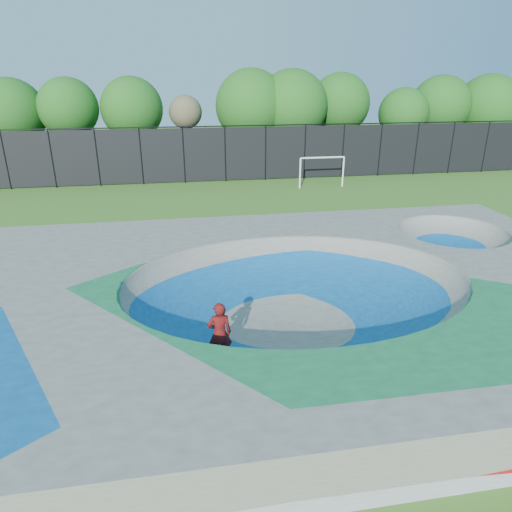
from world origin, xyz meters
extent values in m
plane|color=#38641C|center=(0.00, 0.00, 0.00)|extent=(120.00, 120.00, 0.00)
cube|color=gray|center=(0.00, 0.00, 0.75)|extent=(22.00, 14.00, 1.50)
imported|color=#AB120D|center=(-2.64, -1.98, 0.92)|extent=(0.71, 0.50, 1.85)
cube|color=black|center=(-2.64, -1.98, 0.03)|extent=(0.79, 0.28, 0.05)
cylinder|color=white|center=(4.87, 17.95, 1.04)|extent=(0.12, 0.12, 2.08)
cylinder|color=white|center=(8.00, 17.95, 1.04)|extent=(0.12, 0.12, 2.08)
cylinder|color=white|center=(6.43, 17.95, 2.08)|extent=(3.12, 0.12, 0.12)
cylinder|color=black|center=(-15.00, 21.00, 2.00)|extent=(0.09, 0.09, 4.00)
cylinder|color=black|center=(-12.00, 21.00, 2.00)|extent=(0.09, 0.09, 4.00)
cylinder|color=black|center=(-9.00, 21.00, 2.00)|extent=(0.09, 0.09, 4.00)
cylinder|color=black|center=(-6.00, 21.00, 2.00)|extent=(0.09, 0.09, 4.00)
cylinder|color=black|center=(-3.00, 21.00, 2.00)|extent=(0.09, 0.09, 4.00)
cylinder|color=black|center=(0.00, 21.00, 2.00)|extent=(0.09, 0.09, 4.00)
cylinder|color=black|center=(3.00, 21.00, 2.00)|extent=(0.09, 0.09, 4.00)
cylinder|color=black|center=(6.00, 21.00, 2.00)|extent=(0.09, 0.09, 4.00)
cylinder|color=black|center=(9.00, 21.00, 2.00)|extent=(0.09, 0.09, 4.00)
cylinder|color=black|center=(12.00, 21.00, 2.00)|extent=(0.09, 0.09, 4.00)
cylinder|color=black|center=(15.00, 21.00, 2.00)|extent=(0.09, 0.09, 4.00)
cylinder|color=black|center=(18.00, 21.00, 2.00)|extent=(0.09, 0.09, 4.00)
cylinder|color=black|center=(21.00, 21.00, 2.00)|extent=(0.09, 0.09, 4.00)
cube|color=black|center=(0.00, 21.00, 2.00)|extent=(48.00, 0.03, 3.80)
cylinder|color=black|center=(0.00, 21.00, 4.00)|extent=(48.00, 0.08, 0.08)
cylinder|color=#442B22|center=(-15.52, 25.60, 1.45)|extent=(0.44, 0.44, 2.90)
sphere|color=#1C5817|center=(-15.52, 25.60, 4.79)|extent=(5.02, 5.02, 5.02)
cylinder|color=#442B22|center=(-11.35, 25.28, 1.71)|extent=(0.44, 0.44, 3.42)
sphere|color=#1C5817|center=(-11.35, 25.28, 5.09)|extent=(4.45, 4.45, 4.45)
cylinder|color=#442B22|center=(-6.73, 25.57, 1.60)|extent=(0.44, 0.44, 3.19)
sphere|color=#1C5817|center=(-6.73, 25.57, 4.98)|extent=(4.78, 4.78, 4.78)
cylinder|color=#442B22|center=(-2.62, 25.50, 1.78)|extent=(0.44, 0.44, 3.56)
sphere|color=brown|center=(-2.62, 25.50, 4.66)|extent=(2.60, 2.60, 2.60)
cylinder|color=#442B22|center=(2.59, 25.12, 1.49)|extent=(0.44, 0.44, 2.98)
sphere|color=#1C5817|center=(2.59, 25.12, 5.12)|extent=(5.69, 5.69, 5.69)
cylinder|color=#442B22|center=(5.89, 24.92, 1.46)|extent=(0.44, 0.44, 2.93)
sphere|color=#1C5817|center=(5.89, 24.92, 5.07)|extent=(5.72, 5.72, 5.72)
cylinder|color=#442B22|center=(10.41, 26.33, 1.62)|extent=(0.44, 0.44, 3.25)
sphere|color=#1C5817|center=(10.41, 26.33, 5.14)|extent=(5.05, 5.05, 5.05)
cylinder|color=#442B22|center=(15.57, 24.88, 1.42)|extent=(0.44, 0.44, 2.84)
sphere|color=#1C5817|center=(15.57, 24.88, 4.40)|extent=(4.16, 4.16, 4.16)
cylinder|color=#442B22|center=(19.54, 26.02, 1.48)|extent=(0.44, 0.44, 2.96)
sphere|color=#1C5817|center=(19.54, 26.02, 4.89)|extent=(5.14, 5.14, 5.14)
cylinder|color=#442B22|center=(24.07, 25.93, 1.33)|extent=(0.44, 0.44, 2.65)
sphere|color=#1C5817|center=(24.07, 25.93, 4.76)|extent=(5.62, 5.62, 5.62)
camera|label=1|loc=(-3.45, -12.61, 7.41)|focal=32.00mm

